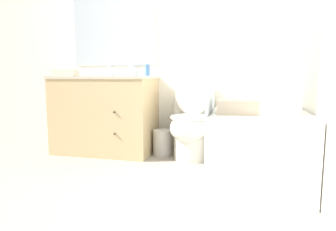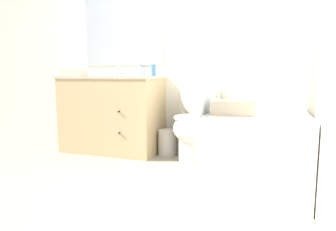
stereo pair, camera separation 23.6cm
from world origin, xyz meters
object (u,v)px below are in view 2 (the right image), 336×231
at_px(sink_faucet, 120,73).
at_px(tissue_box, 138,72).
at_px(bathtub, 259,143).
at_px(wastebasket, 168,142).
at_px(vanity_cabinet, 113,113).
at_px(soap_dispenser, 154,70).
at_px(bath_towel_folded, 234,107).
at_px(toilet, 195,125).
at_px(hand_towel_folded, 74,73).

height_order(sink_faucet, tissue_box, sink_faucet).
xyz_separation_m(bathtub, tissue_box, (-1.35, 0.58, 0.60)).
relative_size(sink_faucet, wastebasket, 0.53).
height_order(vanity_cabinet, soap_dispenser, soap_dispenser).
distance_m(tissue_box, bath_towel_folded, 1.56).
distance_m(wastebasket, bath_towel_folded, 1.23).
height_order(soap_dispenser, bath_towel_folded, soap_dispenser).
distance_m(vanity_cabinet, soap_dispenser, 0.67).
bearing_deg(bath_towel_folded, vanity_cabinet, 150.91).
height_order(toilet, bathtub, toilet).
xyz_separation_m(vanity_cabinet, wastebasket, (0.65, 0.02, -0.29)).
bearing_deg(bath_towel_folded, sink_faucet, 145.23).
bearing_deg(toilet, hand_towel_folded, -175.19).
xyz_separation_m(wastebasket, hand_towel_folded, (-1.02, -0.18, 0.74)).
relative_size(wastebasket, bath_towel_folded, 0.93).
bearing_deg(toilet, vanity_cabinet, 176.99).
xyz_separation_m(vanity_cabinet, soap_dispenser, (0.47, 0.06, 0.48)).
height_order(sink_faucet, bathtub, sink_faucet).
bearing_deg(sink_faucet, tissue_box, -3.57).
distance_m(vanity_cabinet, wastebasket, 0.71).
bearing_deg(soap_dispenser, toilet, -12.26).
bearing_deg(tissue_box, sink_faucet, 176.43).
height_order(toilet, wastebasket, toilet).
relative_size(toilet, wastebasket, 3.18).
height_order(bathtub, bath_towel_folded, bath_towel_folded).
bearing_deg(vanity_cabinet, hand_towel_folded, -156.30).
distance_m(tissue_box, hand_towel_folded, 0.70).
bearing_deg(bath_towel_folded, soap_dispenser, 138.36).
relative_size(vanity_cabinet, soap_dispenser, 7.19).
relative_size(bathtub, tissue_box, 11.38).
bearing_deg(sink_faucet, bath_towel_folded, -34.77).
distance_m(vanity_cabinet, bath_towel_folded, 1.64).
height_order(hand_towel_folded, bath_towel_folded, hand_towel_folded).
bearing_deg(hand_towel_folded, tissue_box, 29.62).
distance_m(toilet, tissue_box, 0.93).
height_order(tissue_box, bath_towel_folded, tissue_box).
distance_m(toilet, soap_dispenser, 0.74).
distance_m(sink_faucet, toilet, 1.12).
distance_m(sink_faucet, bath_towel_folded, 1.76).
distance_m(toilet, hand_towel_folded, 1.43).
xyz_separation_m(vanity_cabinet, sink_faucet, (-0.00, 0.20, 0.45)).
bearing_deg(soap_dispenser, bath_towel_folded, -41.64).
height_order(soap_dispenser, hand_towel_folded, soap_dispenser).
height_order(wastebasket, bath_towel_folded, bath_towel_folded).
distance_m(vanity_cabinet, toilet, 0.96).
xyz_separation_m(sink_faucet, bath_towel_folded, (1.43, -0.99, -0.25)).
relative_size(sink_faucet, bath_towel_folded, 0.49).
xyz_separation_m(sink_faucet, wastebasket, (0.65, -0.18, -0.74)).
height_order(toilet, soap_dispenser, soap_dispenser).
relative_size(tissue_box, hand_towel_folded, 0.46).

